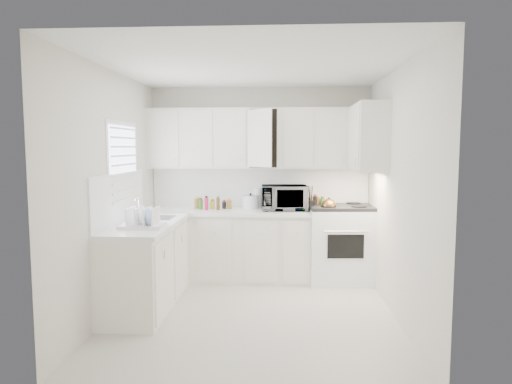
# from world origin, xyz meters

# --- Properties ---
(floor) EXTENTS (3.20, 3.20, 0.00)m
(floor) POSITION_xyz_m (0.00, 0.00, 0.00)
(floor) COLOR beige
(floor) RESTS_ON ground
(ceiling) EXTENTS (3.20, 3.20, 0.00)m
(ceiling) POSITION_xyz_m (0.00, 0.00, 2.60)
(ceiling) COLOR white
(ceiling) RESTS_ON ground
(wall_back) EXTENTS (3.00, 0.00, 3.00)m
(wall_back) POSITION_xyz_m (0.00, 1.60, 1.30)
(wall_back) COLOR silver
(wall_back) RESTS_ON ground
(wall_front) EXTENTS (3.00, 0.00, 3.00)m
(wall_front) POSITION_xyz_m (0.00, -1.60, 1.30)
(wall_front) COLOR silver
(wall_front) RESTS_ON ground
(wall_left) EXTENTS (0.00, 3.20, 3.20)m
(wall_left) POSITION_xyz_m (-1.50, 0.00, 1.30)
(wall_left) COLOR silver
(wall_left) RESTS_ON ground
(wall_right) EXTENTS (0.00, 3.20, 3.20)m
(wall_right) POSITION_xyz_m (1.50, 0.00, 1.30)
(wall_right) COLOR silver
(wall_right) RESTS_ON ground
(window_blinds) EXTENTS (0.06, 0.96, 1.06)m
(window_blinds) POSITION_xyz_m (-1.48, 0.35, 1.55)
(window_blinds) COLOR white
(window_blinds) RESTS_ON wall_left
(lower_cabinets_back) EXTENTS (2.22, 0.60, 0.90)m
(lower_cabinets_back) POSITION_xyz_m (-0.39, 1.30, 0.45)
(lower_cabinets_back) COLOR silver
(lower_cabinets_back) RESTS_ON floor
(lower_cabinets_left) EXTENTS (0.60, 1.60, 0.90)m
(lower_cabinets_left) POSITION_xyz_m (-1.20, 0.20, 0.45)
(lower_cabinets_left) COLOR silver
(lower_cabinets_left) RESTS_ON floor
(countertop_back) EXTENTS (2.24, 0.64, 0.05)m
(countertop_back) POSITION_xyz_m (-0.39, 1.29, 0.93)
(countertop_back) COLOR white
(countertop_back) RESTS_ON lower_cabinets_back
(countertop_left) EXTENTS (0.64, 1.62, 0.05)m
(countertop_left) POSITION_xyz_m (-1.19, 0.20, 0.93)
(countertop_left) COLOR white
(countertop_left) RESTS_ON lower_cabinets_left
(backsplash_back) EXTENTS (2.98, 0.02, 0.55)m
(backsplash_back) POSITION_xyz_m (0.00, 1.59, 1.23)
(backsplash_back) COLOR white
(backsplash_back) RESTS_ON wall_back
(backsplash_left) EXTENTS (0.02, 1.60, 0.55)m
(backsplash_left) POSITION_xyz_m (-1.49, 0.20, 1.23)
(backsplash_left) COLOR white
(backsplash_left) RESTS_ON wall_left
(upper_cabinets_back) EXTENTS (3.00, 0.33, 0.80)m
(upper_cabinets_back) POSITION_xyz_m (0.00, 1.44, 1.50)
(upper_cabinets_back) COLOR silver
(upper_cabinets_back) RESTS_ON wall_back
(upper_cabinets_right) EXTENTS (0.33, 0.90, 0.80)m
(upper_cabinets_right) POSITION_xyz_m (1.33, 0.82, 1.50)
(upper_cabinets_right) COLOR silver
(upper_cabinets_right) RESTS_ON wall_right
(sink) EXTENTS (0.42, 0.38, 0.30)m
(sink) POSITION_xyz_m (-1.19, 0.55, 1.07)
(sink) COLOR gray
(sink) RESTS_ON countertop_left
(stove) EXTENTS (0.89, 0.74, 1.30)m
(stove) POSITION_xyz_m (1.09, 1.31, 0.65)
(stove) COLOR white
(stove) RESTS_ON floor
(tea_kettle) EXTENTS (0.26, 0.23, 0.21)m
(tea_kettle) POSITION_xyz_m (0.91, 1.15, 1.05)
(tea_kettle) COLOR brown
(tea_kettle) RESTS_ON stove
(frying_pan) EXTENTS (0.44, 0.55, 0.04)m
(frying_pan) POSITION_xyz_m (1.27, 1.47, 0.97)
(frying_pan) COLOR black
(frying_pan) RESTS_ON stove
(microwave) EXTENTS (0.62, 0.38, 0.40)m
(microwave) POSITION_xyz_m (0.34, 1.31, 1.15)
(microwave) COLOR gray
(microwave) RESTS_ON countertop_back
(rice_cooker) EXTENTS (0.24, 0.24, 0.21)m
(rice_cooker) POSITION_xyz_m (-0.11, 1.40, 1.06)
(rice_cooker) COLOR white
(rice_cooker) RESTS_ON countertop_back
(paper_towel) EXTENTS (0.12, 0.12, 0.27)m
(paper_towel) POSITION_xyz_m (-0.02, 1.51, 1.08)
(paper_towel) COLOR white
(paper_towel) RESTS_ON countertop_back
(utensil_crock) EXTENTS (0.12, 0.12, 0.34)m
(utensil_crock) POSITION_xyz_m (0.68, 1.21, 1.12)
(utensil_crock) COLOR black
(utensil_crock) RESTS_ON countertop_back
(dish_rack) EXTENTS (0.44, 0.33, 0.24)m
(dish_rack) POSITION_xyz_m (-1.14, -0.10, 1.07)
(dish_rack) COLOR white
(dish_rack) RESTS_ON countertop_left
(spice_left_0) EXTENTS (0.06, 0.06, 0.13)m
(spice_left_0) POSITION_xyz_m (-0.85, 1.42, 1.02)
(spice_left_0) COLOR olive
(spice_left_0) RESTS_ON countertop_back
(spice_left_1) EXTENTS (0.06, 0.06, 0.13)m
(spice_left_1) POSITION_xyz_m (-0.78, 1.33, 1.02)
(spice_left_1) COLOR #387727
(spice_left_1) RESTS_ON countertop_back
(spice_left_2) EXTENTS (0.06, 0.06, 0.13)m
(spice_left_2) POSITION_xyz_m (-0.70, 1.42, 1.02)
(spice_left_2) COLOR #D71C53
(spice_left_2) RESTS_ON countertop_back
(spice_left_3) EXTENTS (0.06, 0.06, 0.13)m
(spice_left_3) POSITION_xyz_m (-0.62, 1.33, 1.02)
(spice_left_3) COLOR #C9D632
(spice_left_3) RESTS_ON countertop_back
(spice_left_4) EXTENTS (0.06, 0.06, 0.13)m
(spice_left_4) POSITION_xyz_m (-0.55, 1.42, 1.02)
(spice_left_4) COLOR brown
(spice_left_4) RESTS_ON countertop_back
(spice_left_5) EXTENTS (0.06, 0.06, 0.13)m
(spice_left_5) POSITION_xyz_m (-0.47, 1.33, 1.02)
(spice_left_5) COLOR black
(spice_left_5) RESTS_ON countertop_back
(spice_left_6) EXTENTS (0.06, 0.06, 0.13)m
(spice_left_6) POSITION_xyz_m (-0.40, 1.42, 1.02)
(spice_left_6) COLOR olive
(spice_left_6) RESTS_ON countertop_back
(sauce_right_0) EXTENTS (0.06, 0.06, 0.19)m
(sauce_right_0) POSITION_xyz_m (0.58, 1.46, 1.05)
(sauce_right_0) COLOR #D71C53
(sauce_right_0) RESTS_ON countertop_back
(sauce_right_1) EXTENTS (0.06, 0.06, 0.19)m
(sauce_right_1) POSITION_xyz_m (0.64, 1.40, 1.05)
(sauce_right_1) COLOR #C9D632
(sauce_right_1) RESTS_ON countertop_back
(sauce_right_2) EXTENTS (0.06, 0.06, 0.19)m
(sauce_right_2) POSITION_xyz_m (0.69, 1.46, 1.05)
(sauce_right_2) COLOR brown
(sauce_right_2) RESTS_ON countertop_back
(sauce_right_3) EXTENTS (0.06, 0.06, 0.19)m
(sauce_right_3) POSITION_xyz_m (0.74, 1.40, 1.05)
(sauce_right_3) COLOR black
(sauce_right_3) RESTS_ON countertop_back
(sauce_right_4) EXTENTS (0.06, 0.06, 0.19)m
(sauce_right_4) POSITION_xyz_m (0.80, 1.46, 1.05)
(sauce_right_4) COLOR olive
(sauce_right_4) RESTS_ON countertop_back
(sauce_right_5) EXTENTS (0.06, 0.06, 0.19)m
(sauce_right_5) POSITION_xyz_m (0.85, 1.40, 1.05)
(sauce_right_5) COLOR #387727
(sauce_right_5) RESTS_ON countertop_back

